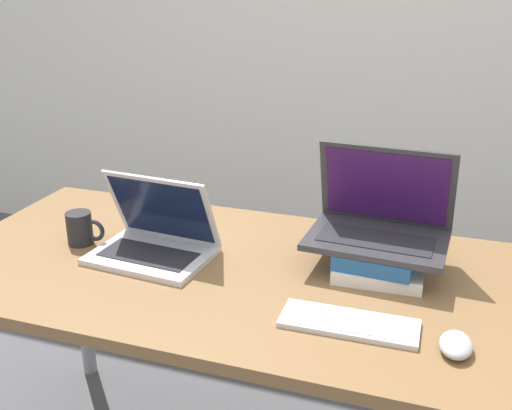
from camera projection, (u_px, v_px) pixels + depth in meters
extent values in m
cube|color=brown|center=(273.00, 279.00, 1.51)|extent=(1.78, 0.77, 0.03)
cylinder|color=gray|center=(81.00, 292.00, 2.18)|extent=(0.05, 0.05, 0.70)
cube|color=silver|center=(151.00, 255.00, 1.58)|extent=(0.32, 0.24, 0.02)
cube|color=#232328|center=(148.00, 254.00, 1.57)|extent=(0.26, 0.13, 0.00)
cube|color=silver|center=(162.00, 209.00, 1.60)|extent=(0.31, 0.12, 0.21)
cube|color=#0F1938|center=(161.00, 210.00, 1.60)|extent=(0.28, 0.10, 0.18)
cube|color=white|center=(380.00, 265.00, 1.52)|extent=(0.22, 0.23, 0.03)
cube|color=#235693|center=(379.00, 253.00, 1.50)|extent=(0.20, 0.22, 0.04)
cube|color=#333338|center=(376.00, 240.00, 1.50)|extent=(0.36, 0.25, 0.02)
cube|color=#232328|center=(376.00, 239.00, 1.49)|extent=(0.29, 0.13, 0.00)
cube|color=#333338|center=(386.00, 186.00, 1.53)|extent=(0.35, 0.09, 0.22)
cube|color=#381451|center=(386.00, 187.00, 1.53)|extent=(0.31, 0.07, 0.19)
cube|color=silver|center=(349.00, 323.00, 1.28)|extent=(0.30, 0.11, 0.01)
cube|color=silver|center=(349.00, 321.00, 1.28)|extent=(0.27, 0.09, 0.00)
ellipsoid|color=#B2B2B7|center=(456.00, 345.00, 1.19)|extent=(0.07, 0.10, 0.03)
cylinder|color=#232328|center=(79.00, 228.00, 1.66)|extent=(0.07, 0.07, 0.09)
torus|color=#232328|center=(94.00, 230.00, 1.64)|extent=(0.06, 0.01, 0.06)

